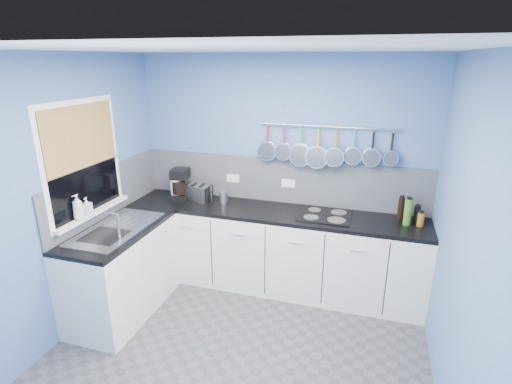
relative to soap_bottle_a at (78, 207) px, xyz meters
The scene contains 41 objects.
floor 1.93m from the soap_bottle_a, ahead, with size 3.20×3.00×0.02m, color #47474C.
ceiling 2.04m from the soap_bottle_a, ahead, with size 3.20×3.00×0.02m, color white.
wall_back 2.08m from the soap_bottle_a, 42.72° to the left, with size 3.20×0.02×2.50m, color #4C6EA7.
wall_front 2.22m from the soap_bottle_a, 46.41° to the right, with size 3.20×0.02×2.50m, color #4C6EA7.
wall_left 0.15m from the soap_bottle_a, 129.40° to the right, with size 0.02×3.00×2.50m, color #4C6EA7.
wall_right 3.14m from the soap_bottle_a, ahead, with size 0.02×3.00×2.50m, color #4C6EA7.
backsplash_back 2.07m from the soap_bottle_a, 42.27° to the left, with size 3.20×0.02×0.50m, color gray.
backsplash_left 0.51m from the soap_bottle_a, 96.58° to the left, with size 0.02×1.80×0.50m, color gray.
cabinet_run_back 2.03m from the soap_bottle_a, 35.78° to the left, with size 3.20×0.60×0.86m, color silver.
worktop_back 1.91m from the soap_bottle_a, 35.78° to the left, with size 3.20×0.60×0.04m, color black.
cabinet_run_left 0.80m from the soap_bottle_a, 41.38° to the left, with size 0.60×1.20×0.86m, color silver.
worktop_left 0.42m from the soap_bottle_a, 41.38° to the left, with size 0.60×1.20×0.04m, color black.
window_frame 0.43m from the soap_bottle_a, 102.52° to the left, with size 0.01×1.00×1.10m, color white.
window_glass 0.43m from the soap_bottle_a, 101.17° to the left, with size 0.01×0.90×1.00m, color black.
bamboo_blind 0.64m from the soap_bottle_a, 98.97° to the left, with size 0.01×0.90×0.55m, color #AE9048.
window_sill 0.24m from the soap_bottle_a, 95.64° to the left, with size 0.10×0.98×0.03m, color white.
sink_unit 0.41m from the soap_bottle_a, 41.38° to the left, with size 0.50×0.95×0.01m, color silver.
mixer_tap 0.41m from the soap_bottle_a, ahead, with size 0.12×0.08×0.26m, color silver, non-canonical shape.
socket_left 1.69m from the soap_bottle_a, 54.57° to the left, with size 0.15×0.01×0.09m, color white.
socket_right 2.13m from the soap_bottle_a, 40.20° to the left, with size 0.15×0.01×0.09m, color white.
pot_rail 2.51m from the soap_bottle_a, 33.68° to the left, with size 0.02×0.02×1.45m, color silver.
soap_bottle_a is the anchor object (origin of this frame).
soap_bottle_b 0.12m from the soap_bottle_a, 90.00° to the left, with size 0.08×0.08×0.17m, color white.
paper_towel 1.19m from the soap_bottle_a, 70.97° to the left, with size 0.13×0.13×0.28m, color white.
coffee_maker 1.21m from the soap_bottle_a, 69.33° to the left, with size 0.20×0.22×0.36m, color black, non-canonical shape.
toaster 1.34m from the soap_bottle_a, 61.43° to the left, with size 0.27×0.16×0.18m, color silver.
canister 1.51m from the soap_bottle_a, 51.20° to the left, with size 0.09×0.09×0.14m, color silver.
hob 2.38m from the soap_bottle_a, 28.13° to the left, with size 0.52×0.46×0.01m, color black.
pan_0 1.98m from the soap_bottle_a, 43.90° to the left, with size 0.21×0.05×0.40m, color silver, non-canonical shape.
pan_1 2.11m from the soap_bottle_a, 40.42° to the left, with size 0.19×0.06×0.38m, color silver, non-canonical shape.
pan_2 2.25m from the soap_bottle_a, 37.37° to the left, with size 0.24×0.05×0.43m, color silver, non-canonical shape.
pan_3 2.39m from the soap_bottle_a, 34.70° to the left, with size 0.25×0.08×0.44m, color silver, non-canonical shape.
pan_4 2.54m from the soap_bottle_a, 32.34° to the left, with size 0.20×0.11×0.39m, color silver, non-canonical shape.
pan_5 2.70m from the soap_bottle_a, 30.25° to the left, with size 0.18×0.06×0.37m, color silver, non-canonical shape.
pan_6 2.85m from the soap_bottle_a, 28.40° to the left, with size 0.19×0.07×0.38m, color silver, non-canonical shape.
pan_7 3.02m from the soap_bottle_a, 26.74° to the left, with size 0.15×0.10×0.34m, color silver, non-canonical shape.
condiment_0 3.21m from the soap_bottle_a, 22.19° to the left, with size 0.06×0.06×0.17m, color black.
condiment_1 3.14m from the soap_bottle_a, 22.98° to the left, with size 0.05×0.05×0.12m, color brown.
condiment_2 3.08m from the soap_bottle_a, 23.82° to the left, with size 0.06×0.06×0.23m, color black.
condiment_3 3.21m from the soap_bottle_a, 20.67° to the left, with size 0.07×0.07×0.14m, color #8C5914.
condiment_4 3.09m from the soap_bottle_a, 21.35° to the left, with size 0.07×0.07×0.26m, color #3F721E.
Camera 1 is at (0.98, -2.60, 2.45)m, focal length 27.69 mm.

